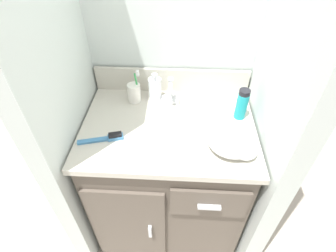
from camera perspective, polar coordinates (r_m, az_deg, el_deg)
ground_plane at (r=1.85m, az=0.05°, el=-18.54°), size 6.00×6.00×0.00m
wall_back at (r=1.34m, az=0.95°, el=19.65°), size 0.98×0.08×2.20m
wall_left at (r=1.15m, az=-23.47°, el=12.02°), size 0.08×0.66×2.20m
wall_right at (r=1.11m, az=24.42°, el=10.63°), size 0.08×0.66×2.20m
vanity at (r=1.50m, az=0.00°, el=-10.90°), size 0.80×0.59×0.81m
backsplash at (r=1.39m, az=0.73°, el=9.95°), size 0.80×0.02×0.13m
sink_faucet at (r=1.32m, az=0.52°, el=7.07°), size 0.09×0.09×0.14m
toothbrush_cup at (r=1.34m, az=-7.34°, el=7.27°), size 0.06×0.06×0.17m
soap_dispenser at (r=1.34m, az=-2.85°, el=8.19°), size 0.07×0.07×0.15m
shaving_cream_can at (r=1.25m, az=15.79°, el=4.59°), size 0.05×0.05×0.15m
hairbrush at (r=1.17m, az=-13.11°, el=-2.52°), size 0.20×0.08×0.03m
hand_towel at (r=1.12m, az=14.22°, el=-3.28°), size 0.21×0.20×0.07m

